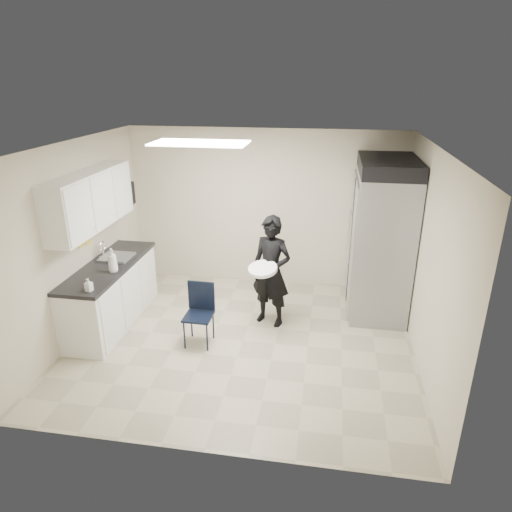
% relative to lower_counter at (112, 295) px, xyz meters
% --- Properties ---
extents(floor, '(4.50, 4.50, 0.00)m').
position_rel_lower_counter_xyz_m(floor, '(1.95, -0.20, -0.43)').
color(floor, tan).
rests_on(floor, ground).
extents(ceiling, '(4.50, 4.50, 0.00)m').
position_rel_lower_counter_xyz_m(ceiling, '(1.95, -0.20, 2.17)').
color(ceiling, white).
rests_on(ceiling, back_wall).
extents(back_wall, '(4.50, 0.00, 4.50)m').
position_rel_lower_counter_xyz_m(back_wall, '(1.95, 1.80, 0.87)').
color(back_wall, '#BDB09C').
rests_on(back_wall, floor).
extents(left_wall, '(0.00, 4.00, 4.00)m').
position_rel_lower_counter_xyz_m(left_wall, '(-0.30, -0.20, 0.87)').
color(left_wall, '#BDB09C').
rests_on(left_wall, floor).
extents(right_wall, '(0.00, 4.00, 4.00)m').
position_rel_lower_counter_xyz_m(right_wall, '(4.20, -0.20, 0.87)').
color(right_wall, '#BDB09C').
rests_on(right_wall, floor).
extents(ceiling_panel, '(1.20, 0.60, 0.02)m').
position_rel_lower_counter_xyz_m(ceiling_panel, '(1.35, 0.20, 2.14)').
color(ceiling_panel, white).
rests_on(ceiling_panel, ceiling).
extents(lower_counter, '(0.60, 1.90, 0.86)m').
position_rel_lower_counter_xyz_m(lower_counter, '(0.00, 0.00, 0.00)').
color(lower_counter, silver).
rests_on(lower_counter, floor).
extents(countertop, '(0.64, 1.95, 0.05)m').
position_rel_lower_counter_xyz_m(countertop, '(0.00, 0.00, 0.46)').
color(countertop, black).
rests_on(countertop, lower_counter).
extents(sink, '(0.42, 0.40, 0.14)m').
position_rel_lower_counter_xyz_m(sink, '(0.02, 0.25, 0.44)').
color(sink, gray).
rests_on(sink, countertop).
extents(faucet, '(0.02, 0.02, 0.24)m').
position_rel_lower_counter_xyz_m(faucet, '(-0.18, 0.25, 0.59)').
color(faucet, silver).
rests_on(faucet, countertop).
extents(upper_cabinets, '(0.35, 1.80, 0.75)m').
position_rel_lower_counter_xyz_m(upper_cabinets, '(-0.13, 0.00, 1.40)').
color(upper_cabinets, silver).
rests_on(upper_cabinets, left_wall).
extents(towel_dispenser, '(0.22, 0.30, 0.35)m').
position_rel_lower_counter_xyz_m(towel_dispenser, '(-0.19, 1.15, 1.19)').
color(towel_dispenser, black).
rests_on(towel_dispenser, left_wall).
extents(notice_sticker_left, '(0.00, 0.12, 0.07)m').
position_rel_lower_counter_xyz_m(notice_sticker_left, '(-0.29, -0.10, 0.79)').
color(notice_sticker_left, yellow).
rests_on(notice_sticker_left, left_wall).
extents(notice_sticker_right, '(0.00, 0.12, 0.07)m').
position_rel_lower_counter_xyz_m(notice_sticker_right, '(-0.29, 0.10, 0.75)').
color(notice_sticker_right, yellow).
rests_on(notice_sticker_right, left_wall).
extents(commercial_fridge, '(0.80, 1.35, 2.10)m').
position_rel_lower_counter_xyz_m(commercial_fridge, '(3.78, 1.07, 0.62)').
color(commercial_fridge, gray).
rests_on(commercial_fridge, floor).
extents(fridge_compressor, '(0.80, 1.35, 0.20)m').
position_rel_lower_counter_xyz_m(fridge_compressor, '(3.78, 1.07, 1.77)').
color(fridge_compressor, black).
rests_on(fridge_compressor, commercial_fridge).
extents(folding_chair, '(0.37, 0.37, 0.81)m').
position_rel_lower_counter_xyz_m(folding_chair, '(1.39, -0.35, -0.02)').
color(folding_chair, black).
rests_on(folding_chair, floor).
extents(man_tuxedo, '(0.68, 0.57, 1.60)m').
position_rel_lower_counter_xyz_m(man_tuxedo, '(2.25, 0.37, 0.37)').
color(man_tuxedo, black).
rests_on(man_tuxedo, floor).
extents(bucket_lid, '(0.50, 0.50, 0.05)m').
position_rel_lower_counter_xyz_m(bucket_lid, '(2.17, 0.14, 0.50)').
color(bucket_lid, white).
rests_on(bucket_lid, man_tuxedo).
extents(soap_bottle_a, '(0.18, 0.18, 0.33)m').
position_rel_lower_counter_xyz_m(soap_bottle_a, '(0.20, -0.22, 0.64)').
color(soap_bottle_a, white).
rests_on(soap_bottle_a, countertop).
extents(soap_bottle_b, '(0.09, 0.09, 0.17)m').
position_rel_lower_counter_xyz_m(soap_bottle_b, '(0.17, -0.82, 0.56)').
color(soap_bottle_b, '#B7B8C4').
rests_on(soap_bottle_b, countertop).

